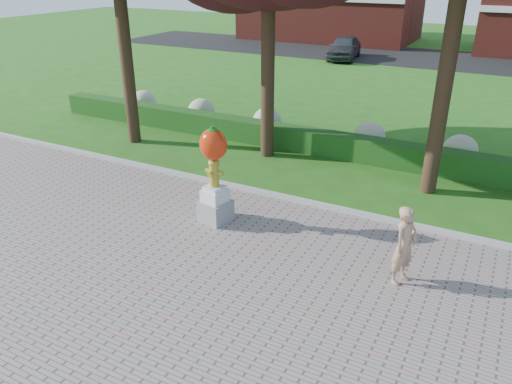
# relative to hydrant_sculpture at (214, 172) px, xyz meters

# --- Properties ---
(ground) EXTENTS (100.00, 100.00, 0.00)m
(ground) POSITION_rel_hydrant_sculpture_xyz_m (0.98, -1.03, -1.38)
(ground) COLOR #265916
(ground) RESTS_ON ground
(walkway) EXTENTS (40.00, 14.00, 0.04)m
(walkway) POSITION_rel_hydrant_sculpture_xyz_m (0.98, -5.03, -1.36)
(walkway) COLOR gray
(walkway) RESTS_ON ground
(curb) EXTENTS (40.00, 0.18, 0.15)m
(curb) POSITION_rel_hydrant_sculpture_xyz_m (0.98, 1.97, -1.30)
(curb) COLOR #ADADA5
(curb) RESTS_ON ground
(lawn_hedge) EXTENTS (24.00, 0.70, 0.80)m
(lawn_hedge) POSITION_rel_hydrant_sculpture_xyz_m (0.98, 5.97, -0.98)
(lawn_hedge) COLOR #134413
(lawn_hedge) RESTS_ON ground
(hydrangea_row) EXTENTS (20.10, 1.10, 0.99)m
(hydrangea_row) POSITION_rel_hydrant_sculpture_xyz_m (1.56, 6.97, -0.83)
(hydrangea_row) COLOR #ABAB83
(hydrangea_row) RESTS_ON ground
(street) EXTENTS (50.00, 8.00, 0.02)m
(street) POSITION_rel_hydrant_sculpture_xyz_m (0.98, 26.97, -1.37)
(street) COLOR black
(street) RESTS_ON ground
(hydrant_sculpture) EXTENTS (0.81, 0.81, 2.52)m
(hydrant_sculpture) POSITION_rel_hydrant_sculpture_xyz_m (0.00, 0.00, 0.00)
(hydrant_sculpture) COLOR gray
(hydrant_sculpture) RESTS_ON walkway
(woman) EXTENTS (0.60, 0.73, 1.71)m
(woman) POSITION_rel_hydrant_sculpture_xyz_m (4.82, -0.50, -0.48)
(woman) COLOR tan
(woman) RESTS_ON walkway
(parked_car) EXTENTS (2.38, 4.65, 1.52)m
(parked_car) POSITION_rel_hydrant_sculpture_xyz_m (-4.66, 23.97, -0.60)
(parked_car) COLOR #393C40
(parked_car) RESTS_ON street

